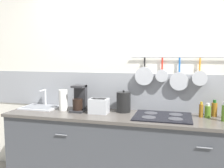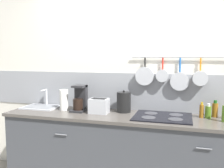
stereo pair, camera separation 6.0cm
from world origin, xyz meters
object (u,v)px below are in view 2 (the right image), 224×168
Objects in this scene: bottle_olive_oil at (215,110)px; bottle_cooking_wine at (208,112)px; toaster at (99,106)px; kettle at (124,102)px; paper_towel_roll at (64,100)px; bottle_hot_sauce at (202,111)px; coffee_maker at (80,100)px.

bottle_cooking_wine is at bearing -133.02° from bottle_olive_oil.
toaster is 0.89× the size of kettle.
toaster is (0.47, -0.04, -0.04)m from paper_towel_roll.
bottle_hot_sauce is (1.60, 0.07, -0.05)m from paper_towel_roll.
paper_towel_roll is 0.96× the size of kettle.
kettle reaches higher than toaster.
kettle is at bearing 26.15° from toaster.
bottle_olive_oil is (1.75, 0.15, -0.04)m from paper_towel_roll.
bottle_olive_oil is at bearing 46.98° from bottle_cooking_wine.
bottle_cooking_wine is (1.67, 0.06, -0.06)m from paper_towel_roll.
bottle_hot_sauce is at bearing 5.34° from toaster.
paper_towel_roll is 1.75m from bottle_olive_oil.
kettle is 1.42× the size of bottle_olive_oil.
coffee_maker is at bearing -178.04° from bottle_cooking_wine.
coffee_maker is 0.27m from toaster.
bottle_olive_oil is at bearing 8.08° from toaster.
paper_towel_roll reaches higher than toaster.
bottle_olive_oil is (0.14, 0.08, 0.01)m from bottle_hot_sauce.
bottle_olive_oil is at bearing 4.86° from coffee_maker.
kettle is at bearing 7.31° from paper_towel_roll.
paper_towel_roll is at bearing -177.50° from bottle_hot_sauce.
bottle_olive_oil reaches higher than bottle_cooking_wine.
bottle_cooking_wine is at bearing -1.82° from kettle.
paper_towel_roll is 0.47m from toaster.
coffee_maker is 1.47m from bottle_cooking_wine.
paper_towel_roll is at bearing 175.62° from toaster.
paper_towel_roll reaches higher than bottle_cooking_wine.
paper_towel_roll is 0.21m from coffee_maker.
coffee_maker reaches higher than kettle.
kettle is 0.94m from bottle_cooking_wine.
bottle_cooking_wine is (1.20, 0.10, -0.02)m from toaster.
bottle_hot_sauce is at bearing 2.29° from coffee_maker.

